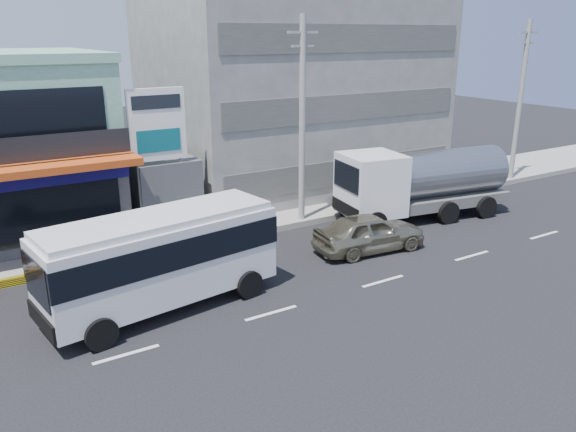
% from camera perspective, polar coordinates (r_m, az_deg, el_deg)
% --- Properties ---
extents(ground, '(120.00, 120.00, 0.00)m').
position_cam_1_polar(ground, '(19.56, -1.72, -9.84)').
color(ground, black).
rests_on(ground, ground).
extents(sidewalk, '(70.00, 5.00, 0.30)m').
position_cam_1_polar(sidewalk, '(29.43, -2.48, 0.24)').
color(sidewalk, gray).
rests_on(sidewalk, ground).
extents(concrete_building, '(16.00, 12.00, 14.00)m').
position_cam_1_polar(concrete_building, '(35.36, 0.20, 14.58)').
color(concrete_building, gray).
rests_on(concrete_building, ground).
extents(gap_structure, '(3.00, 6.00, 3.50)m').
position_cam_1_polar(gap_structure, '(29.30, -13.52, 2.93)').
color(gap_structure, '#404044').
rests_on(gap_structure, ground).
extents(satellite_dish, '(1.50, 1.50, 0.15)m').
position_cam_1_polar(satellite_dish, '(27.96, -13.14, 6.09)').
color(satellite_dish, slate).
rests_on(satellite_dish, gap_structure).
extents(billboard, '(2.60, 0.18, 6.90)m').
position_cam_1_polar(billboard, '(25.88, -13.11, 8.21)').
color(billboard, gray).
rests_on(billboard, ground).
extents(utility_pole_near, '(1.60, 0.30, 10.00)m').
position_cam_1_polar(utility_pole_near, '(27.03, 1.45, 9.55)').
color(utility_pole_near, '#999993').
rests_on(utility_pole_near, ground).
extents(utility_pole_far, '(1.60, 0.30, 10.00)m').
position_cam_1_polar(utility_pole_far, '(38.10, 22.50, 10.70)').
color(utility_pole_far, '#999993').
rests_on(utility_pole_far, ground).
extents(minibus, '(8.38, 3.76, 3.39)m').
position_cam_1_polar(minibus, '(19.59, -12.84, -3.75)').
color(minibus, silver).
rests_on(minibus, ground).
extents(sedan, '(5.20, 2.53, 1.71)m').
position_cam_1_polar(sedan, '(24.82, 8.26, -1.65)').
color(sedan, tan).
rests_on(sedan, ground).
extents(tanker_truck, '(9.44, 4.12, 3.60)m').
position_cam_1_polar(tanker_truck, '(29.38, 13.13, 3.37)').
color(tanker_truck, silver).
rests_on(tanker_truck, ground).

